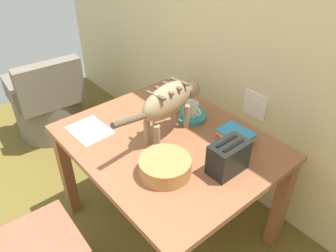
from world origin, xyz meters
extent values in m
cube|color=beige|center=(0.00, 2.17, 1.25)|extent=(4.71, 0.10, 2.50)
cube|color=white|center=(0.11, 2.12, 0.76)|extent=(0.18, 0.01, 0.18)
cube|color=#915739|center=(0.01, 1.46, 0.72)|extent=(1.18, 0.96, 0.03)
cube|color=brown|center=(0.01, 1.46, 0.67)|extent=(1.10, 0.88, 0.07)
cube|color=#915739|center=(-0.53, 1.03, 0.35)|extent=(0.07, 0.07, 0.70)
cube|color=#915739|center=(-0.53, 1.89, 0.35)|extent=(0.07, 0.07, 0.70)
cube|color=#915739|center=(0.55, 1.89, 0.35)|extent=(0.07, 0.07, 0.70)
ellipsoid|color=#967E5E|center=(-0.03, 1.50, 0.97)|extent=(0.20, 0.39, 0.19)
cube|color=brown|center=(-0.02, 1.41, 1.04)|extent=(0.13, 0.04, 0.01)
cube|color=brown|center=(-0.03, 1.47, 1.04)|extent=(0.13, 0.04, 0.01)
cube|color=brown|center=(-0.04, 1.54, 1.04)|extent=(0.13, 0.04, 0.01)
cube|color=brown|center=(-0.05, 1.60, 1.04)|extent=(0.13, 0.04, 0.01)
cylinder|color=#967E5E|center=(-0.09, 1.62, 0.81)|extent=(0.04, 0.04, 0.15)
cylinder|color=#967E5E|center=(-0.02, 1.63, 0.81)|extent=(0.04, 0.04, 0.15)
cylinder|color=#967E5E|center=(-0.05, 1.36, 0.81)|extent=(0.04, 0.04, 0.15)
cylinder|color=#967E5E|center=(0.03, 1.38, 0.81)|extent=(0.04, 0.04, 0.15)
sphere|color=#967E5E|center=(-0.07, 1.72, 0.94)|extent=(0.10, 0.10, 0.10)
cone|color=#967E5E|center=(-0.10, 1.71, 0.98)|extent=(0.04, 0.04, 0.04)
cone|color=#967E5E|center=(-0.04, 1.72, 0.98)|extent=(0.04, 0.04, 0.04)
cylinder|color=brown|center=(0.02, 1.22, 0.98)|extent=(0.07, 0.22, 0.08)
cylinder|color=teal|center=(-0.07, 1.72, 0.75)|extent=(0.20, 0.20, 0.03)
cylinder|color=white|center=(-0.07, 1.72, 0.80)|extent=(0.09, 0.09, 0.08)
torus|color=white|center=(-0.01, 1.72, 0.81)|extent=(0.06, 0.01, 0.06)
cube|color=silver|center=(-0.36, 1.17, 0.74)|extent=(0.25, 0.21, 0.01)
cube|color=#4C994F|center=(0.26, 1.74, 0.74)|extent=(0.19, 0.14, 0.01)
cube|color=#D4383C|center=(0.26, 1.75, 0.76)|extent=(0.19, 0.15, 0.02)
cube|color=#F4AC36|center=(0.26, 1.75, 0.77)|extent=(0.19, 0.14, 0.02)
cube|color=#3087C9|center=(0.26, 1.75, 0.79)|extent=(0.18, 0.14, 0.02)
cylinder|color=#AE7A45|center=(0.21, 1.28, 0.78)|extent=(0.26, 0.26, 0.09)
cylinder|color=#4E371F|center=(0.21, 1.28, 0.78)|extent=(0.21, 0.21, 0.07)
cube|color=black|center=(0.39, 1.53, 0.82)|extent=(0.12, 0.20, 0.17)
cube|color=black|center=(0.37, 1.53, 0.91)|extent=(0.02, 0.14, 0.01)
cube|color=black|center=(0.42, 1.53, 0.91)|extent=(0.02, 0.14, 0.01)
cube|color=brown|center=(-0.05, 0.64, 0.43)|extent=(0.44, 0.44, 0.04)
cube|color=brown|center=(-0.23, 0.84, 0.21)|extent=(0.04, 0.04, 0.41)
cylinder|color=#6E6459|center=(-1.57, 1.34, 0.19)|extent=(0.60, 0.60, 0.38)
cube|color=#6E6459|center=(-1.33, 1.32, 0.58)|extent=(0.17, 0.55, 0.40)
cube|color=#6E6459|center=(-1.59, 1.09, 0.48)|extent=(0.43, 0.14, 0.20)
cube|color=#6E6459|center=(-1.55, 1.59, 0.48)|extent=(0.43, 0.14, 0.20)
camera|label=1|loc=(1.17, 0.50, 1.90)|focal=35.72mm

